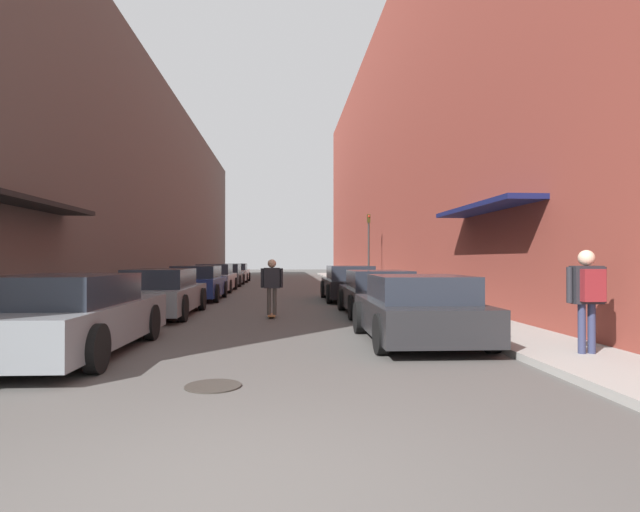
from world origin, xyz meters
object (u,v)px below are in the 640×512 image
at_px(parked_car_left_3, 215,278).
at_px(parked_car_right_1, 378,293).
at_px(parked_car_left_1, 162,293).
at_px(parked_car_right_2, 349,284).
at_px(parked_car_left_5, 235,273).
at_px(parked_car_right_0, 418,310).
at_px(parked_car_left_0, 70,316).
at_px(parked_car_left_2, 198,283).
at_px(traffic_light, 369,243).
at_px(pedestrian, 588,289).
at_px(skateboarder, 272,282).
at_px(parked_car_left_4, 226,275).
at_px(manhole_cover, 213,386).

distance_m(parked_car_left_3, parked_car_right_1, 12.49).
bearing_deg(parked_car_left_1, parked_car_right_2, 39.59).
bearing_deg(parked_car_left_5, parked_car_right_0, -77.21).
bearing_deg(parked_car_left_3, parked_car_left_0, -90.57).
xyz_separation_m(parked_car_left_2, parked_car_left_5, (-0.04, 15.86, -0.02)).
height_order(parked_car_left_3, parked_car_right_0, parked_car_left_3).
bearing_deg(parked_car_left_5, traffic_light, -48.99).
xyz_separation_m(parked_car_left_3, traffic_light, (7.95, 1.46, 1.85)).
bearing_deg(parked_car_right_0, pedestrian, -42.20).
relative_size(parked_car_left_1, parked_car_left_5, 1.15).
bearing_deg(skateboarder, parked_car_left_4, 100.73).
height_order(parked_car_left_1, pedestrian, pedestrian).
bearing_deg(parked_car_right_2, parked_car_left_5, 109.92).
xyz_separation_m(parked_car_left_5, pedestrian, (8.13, -28.25, 0.50)).
xyz_separation_m(parked_car_left_0, parked_car_right_0, (6.11, 0.84, -0.03)).
xyz_separation_m(parked_car_left_0, traffic_light, (8.11, 17.97, 1.85)).
distance_m(parked_car_left_2, traffic_light, 10.54).
xyz_separation_m(parked_car_left_4, manhole_cover, (2.61, -24.12, -0.63)).
relative_size(parked_car_left_0, parked_car_left_5, 1.14).
distance_m(parked_car_left_0, traffic_light, 19.81).
height_order(parked_car_left_0, parked_car_left_5, parked_car_left_0).
relative_size(parked_car_left_0, parked_car_left_4, 1.10).
relative_size(parked_car_left_5, pedestrian, 2.58).
bearing_deg(parked_car_left_4, parked_car_right_2, -61.60).
xyz_separation_m(parked_car_left_3, parked_car_right_0, (5.95, -15.67, -0.03)).
relative_size(parked_car_left_0, parked_car_right_0, 1.21).
distance_m(parked_car_left_1, parked_car_right_1, 6.11).
bearing_deg(manhole_cover, pedestrian, 11.40).
relative_size(parked_car_left_1, skateboarder, 3.02).
xyz_separation_m(parked_car_left_1, parked_car_left_2, (0.04, 5.51, 0.01)).
relative_size(parked_car_left_3, manhole_cover, 6.38).
height_order(parked_car_left_4, parked_car_left_5, parked_car_left_4).
distance_m(parked_car_left_4, parked_car_left_5, 5.27).
height_order(parked_car_left_1, parked_car_left_5, parked_car_left_1).
bearing_deg(parked_car_right_0, parked_car_left_1, 140.46).
distance_m(manhole_cover, traffic_light, 21.08).
height_order(parked_car_right_2, manhole_cover, parked_car_right_2).
distance_m(parked_car_right_0, traffic_light, 17.35).
bearing_deg(parked_car_left_2, parked_car_right_2, -5.59).
xyz_separation_m(parked_car_left_1, parked_car_right_1, (6.11, -0.17, -0.03)).
relative_size(parked_car_right_0, parked_car_right_2, 0.91).
bearing_deg(pedestrian, parked_car_right_1, 106.74).
bearing_deg(pedestrian, parked_car_left_5, 106.05).
xyz_separation_m(parked_car_left_0, parked_car_left_5, (0.14, 27.14, -0.02)).
xyz_separation_m(parked_car_left_1, manhole_cover, (2.53, -8.02, -0.63)).
distance_m(parked_car_left_4, parked_car_right_1, 17.41).
height_order(manhole_cover, traffic_light, traffic_light).
relative_size(parked_car_right_0, traffic_light, 1.01).
distance_m(parked_car_right_1, parked_car_right_2, 5.10).
distance_m(parked_car_right_1, traffic_light, 12.65).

